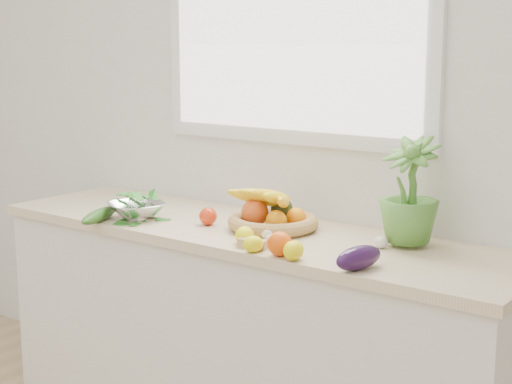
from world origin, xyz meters
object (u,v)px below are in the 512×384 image
Objects in this scene: apple at (208,216)px; potted_herb at (410,190)px; eggplant at (359,258)px; cucumber at (99,215)px; fruit_basket at (272,217)px; colander_with_spinach at (136,205)px.

apple is 0.19× the size of potted_herb.
apple is at bearing 167.00° from eggplant.
cucumber is (-1.17, -0.04, -0.01)m from eggplant.
fruit_basket reaches higher than colander_with_spinach.
cucumber is 1.24m from potted_herb.
colander_with_spinach reaches higher than apple.
colander_with_spinach is at bearing 49.83° from cucumber.
apple is at bearing -167.04° from potted_herb.
apple is at bearing 19.54° from colander_with_spinach.
cucumber is 0.70× the size of fruit_basket.
potted_herb is at bearing 14.81° from colander_with_spinach.
potted_herb is 1.27× the size of colander_with_spinach.
fruit_basket is 1.36× the size of colander_with_spinach.
colander_with_spinach is (-1.07, -0.28, -0.14)m from potted_herb.
fruit_basket is at bearing 25.96° from cucumber.
eggplant is 1.17m from cucumber.
apple reaches higher than cucumber.
apple is 0.24× the size of colander_with_spinach.
colander_with_spinach is (-0.29, -0.10, 0.02)m from apple.
eggplant is at bearing -4.09° from colander_with_spinach.
fruit_basket is 0.57m from colander_with_spinach.
cucumber is 0.95× the size of colander_with_spinach.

